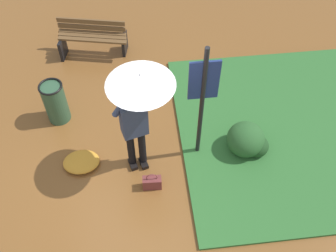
% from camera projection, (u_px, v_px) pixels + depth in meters
% --- Properties ---
extents(ground_plane, '(18.00, 18.00, 0.00)m').
position_uv_depth(ground_plane, '(129.00, 173.00, 6.56)').
color(ground_plane, brown).
extents(grass_verge, '(4.80, 4.00, 0.05)m').
position_uv_depth(grass_verge, '(313.00, 128.00, 7.13)').
color(grass_verge, '#2D662D').
rests_on(grass_verge, ground_plane).
extents(person_with_umbrella, '(0.96, 0.96, 2.04)m').
position_uv_depth(person_with_umbrella, '(137.00, 100.00, 5.48)').
color(person_with_umbrella, black).
rests_on(person_with_umbrella, ground_plane).
extents(info_sign_post, '(0.44, 0.07, 2.30)m').
position_uv_depth(info_sign_post, '(203.00, 93.00, 5.71)').
color(info_sign_post, black).
rests_on(info_sign_post, ground_plane).
extents(handbag, '(0.31, 0.16, 0.37)m').
position_uv_depth(handbag, '(152.00, 182.00, 6.30)').
color(handbag, brown).
rests_on(handbag, ground_plane).
extents(park_bench, '(1.42, 0.66, 0.75)m').
position_uv_depth(park_bench, '(93.00, 37.00, 8.12)').
color(park_bench, black).
rests_on(park_bench, ground_plane).
extents(trash_bin, '(0.42, 0.42, 0.83)m').
position_uv_depth(trash_bin, '(55.00, 102.00, 6.98)').
color(trash_bin, '#2D5138').
rests_on(trash_bin, ground_plane).
extents(shrub_cluster, '(0.70, 0.64, 0.57)m').
position_uv_depth(shrub_cluster, '(248.00, 141.00, 6.64)').
color(shrub_cluster, '#285628').
rests_on(shrub_cluster, ground_plane).
extents(leaf_pile_near_person, '(0.61, 0.49, 0.13)m').
position_uv_depth(leaf_pile_near_person, '(81.00, 162.00, 6.62)').
color(leaf_pile_near_person, '#C68428').
rests_on(leaf_pile_near_person, ground_plane).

